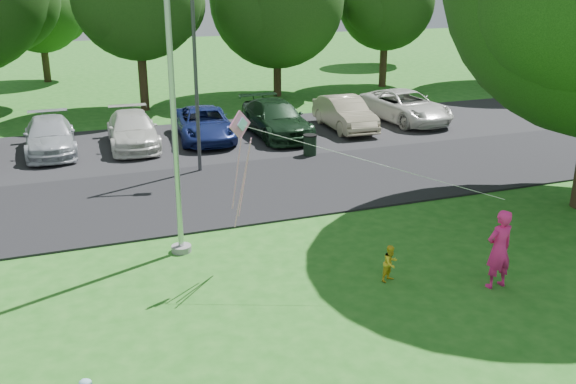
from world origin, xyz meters
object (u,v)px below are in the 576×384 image
object	(u,v)px
kite	(245,145)
trash_can	(310,146)
woman	(499,249)
flagpole	(172,86)
child_yellow	(391,263)
street_lamp	(203,62)

from	to	relation	value
kite	trash_can	bearing A→B (deg)	29.72
woman	kite	bearing A→B (deg)	-32.77
flagpole	kite	world-z (taller)	flagpole
flagpole	trash_can	world-z (taller)	flagpole
trash_can	child_yellow	xyz separation A→B (m)	(-2.29, -10.21, 0.00)
trash_can	woman	xyz separation A→B (m)	(-0.24, -11.30, 0.48)
street_lamp	flagpole	bearing A→B (deg)	-96.75
street_lamp	trash_can	xyz separation A→B (m)	(4.12, 0.52, -3.38)
street_lamp	trash_can	distance (m)	5.36
street_lamp	trash_can	world-z (taller)	street_lamp
street_lamp	woman	bearing A→B (deg)	-57.44
flagpole	street_lamp	bearing A→B (deg)	70.50
flagpole	woman	bearing A→B (deg)	-35.35
flagpole	child_yellow	size ratio (longest dim) A/B	11.61
child_yellow	kite	xyz separation A→B (m)	(-2.86, 1.64, 2.63)
flagpole	woman	world-z (taller)	flagpole
woman	child_yellow	bearing A→B (deg)	-31.74
woman	kite	size ratio (longest dim) A/B	0.34
child_yellow	kite	world-z (taller)	kite
woman	child_yellow	size ratio (longest dim) A/B	2.11
trash_can	woman	bearing A→B (deg)	-91.21
flagpole	trash_can	distance (m)	10.15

